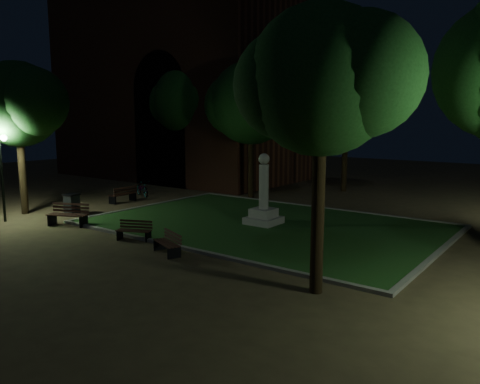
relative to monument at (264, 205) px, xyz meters
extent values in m
plane|color=#4E4128|center=(0.00, -2.00, -0.96)|extent=(80.00, 80.00, 0.00)
cube|color=#25511D|center=(0.00, 0.00, -0.92)|extent=(15.00, 10.00, 0.08)
cube|color=slate|center=(0.00, -5.10, -0.90)|extent=(15.40, 0.20, 0.12)
cube|color=slate|center=(0.00, 5.10, -0.90)|extent=(15.40, 0.20, 0.12)
cube|color=slate|center=(-7.60, 0.00, -0.90)|extent=(0.20, 10.00, 0.12)
cube|color=slate|center=(7.60, 0.00, -0.90)|extent=(0.20, 10.00, 0.12)
cube|color=#9A978D|center=(0.00, 0.00, -0.73)|extent=(1.40, 1.40, 0.30)
cube|color=#9A978D|center=(0.00, 0.00, -0.38)|extent=(1.00, 1.00, 0.40)
cylinder|color=#9A978D|center=(0.00, 0.00, 0.82)|extent=(0.44, 0.44, 2.00)
sphere|color=#9A978D|center=(0.00, 0.00, 2.07)|extent=(0.50, 0.50, 0.50)
cube|color=#4E291A|center=(-16.00, 12.00, 6.54)|extent=(20.00, 12.00, 15.00)
cube|color=black|center=(-13.00, 7.50, 2.54)|extent=(5.00, 3.00, 7.00)
cylinder|color=black|center=(-13.00, 7.50, 6.04)|extent=(5.00, 3.00, 5.00)
plane|color=orange|center=(-13.00, 8.70, 2.54)|extent=(6.30, 0.00, 6.30)
cylinder|color=black|center=(-11.26, -5.09, 1.16)|extent=(0.36, 0.36, 4.24)
sphere|color=#194618|center=(-11.26, -5.09, 4.55)|extent=(4.23, 4.23, 4.23)
sphere|color=#194618|center=(-10.20, -4.89, 4.65)|extent=(3.38, 3.38, 3.38)
sphere|color=#194618|center=(-12.10, -5.39, 4.45)|extent=(3.17, 3.17, 3.17)
cylinder|color=black|center=(-4.71, 5.63, 1.17)|extent=(0.36, 0.36, 4.25)
sphere|color=#194618|center=(-4.71, 5.63, 4.77)|extent=(4.94, 4.94, 4.94)
sphere|color=#194618|center=(-3.48, 5.83, 4.87)|extent=(3.95, 3.95, 3.95)
sphere|color=#194618|center=(-5.70, 5.33, 4.67)|extent=(3.71, 3.71, 3.71)
cylinder|color=black|center=(5.81, -6.02, 1.34)|extent=(0.36, 0.36, 4.59)
sphere|color=#194618|center=(5.81, -6.02, 4.83)|extent=(4.00, 4.00, 4.00)
sphere|color=#194618|center=(6.81, -5.82, 4.93)|extent=(3.20, 3.20, 3.20)
sphere|color=#194618|center=(5.01, -6.32, 4.73)|extent=(3.00, 3.00, 3.00)
cylinder|color=black|center=(-11.44, 7.66, 1.25)|extent=(0.36, 0.36, 4.41)
sphere|color=#194618|center=(-11.44, 7.66, 5.05)|extent=(5.31, 5.31, 5.31)
sphere|color=#194618|center=(-10.12, 7.86, 5.15)|extent=(4.25, 4.25, 4.25)
sphere|color=#194618|center=(-12.50, 7.36, 4.95)|extent=(3.98, 3.98, 3.98)
cylinder|color=black|center=(-1.37, 11.66, 1.22)|extent=(0.36, 0.36, 4.36)
sphere|color=#194618|center=(-1.37, 11.66, 4.65)|extent=(4.17, 4.17, 4.17)
sphere|color=#194618|center=(-0.33, 11.86, 4.75)|extent=(3.34, 3.34, 3.34)
sphere|color=#194618|center=(-2.21, 11.36, 4.55)|extent=(3.13, 3.13, 3.13)
cylinder|color=black|center=(-10.22, -6.64, 1.01)|extent=(0.12, 0.12, 3.94)
sphere|color=#D8FFD8|center=(-9.77, -6.64, 2.99)|extent=(0.28, 0.28, 0.28)
cylinder|color=black|center=(-11.20, 8.29, 1.30)|extent=(0.12, 0.12, 4.52)
cylinder|color=black|center=(-11.20, 8.29, 3.56)|extent=(0.90, 0.08, 0.08)
sphere|color=#D8FFD8|center=(-11.65, 8.29, 3.56)|extent=(0.28, 0.28, 0.28)
sphere|color=#D8FFD8|center=(-10.75, 8.29, 3.56)|extent=(0.28, 0.28, 0.28)
cube|color=black|center=(-3.24, -5.54, -0.76)|extent=(0.25, 0.46, 0.39)
cube|color=black|center=(-2.12, -5.03, -0.76)|extent=(0.25, 0.46, 0.39)
cube|color=#361D15|center=(-2.60, -5.46, -0.56)|extent=(1.31, 0.65, 0.04)
cube|color=#361D15|center=(-2.65, -5.35, -0.56)|extent=(1.31, 0.65, 0.04)
cube|color=#361D15|center=(-2.70, -5.23, -0.56)|extent=(1.31, 0.65, 0.04)
cube|color=#361D15|center=(-2.75, -5.12, -0.56)|extent=(1.31, 0.65, 0.04)
cube|color=#361D15|center=(-2.78, -5.08, -0.47)|extent=(1.30, 0.62, 0.08)
cube|color=#361D15|center=(-2.78, -5.08, -0.35)|extent=(1.30, 0.62, 0.08)
cube|color=#361D15|center=(-2.78, -5.08, -0.23)|extent=(1.30, 0.62, 0.08)
cube|color=black|center=(-0.82, -5.64, -0.76)|extent=(0.23, 0.48, 0.40)
cube|color=black|center=(0.36, -6.10, -0.76)|extent=(0.23, 0.48, 0.40)
cube|color=#361D15|center=(-0.30, -6.05, -0.55)|extent=(1.38, 0.60, 0.04)
cube|color=#361D15|center=(-0.25, -5.94, -0.55)|extent=(1.38, 0.60, 0.04)
cube|color=#361D15|center=(-0.21, -5.82, -0.55)|extent=(1.38, 0.60, 0.04)
cube|color=#361D15|center=(-0.16, -5.70, -0.55)|extent=(1.38, 0.60, 0.04)
cube|color=#361D15|center=(-0.14, -5.65, -0.46)|extent=(1.37, 0.58, 0.09)
cube|color=#361D15|center=(-0.14, -5.65, -0.33)|extent=(1.37, 0.58, 0.09)
cube|color=#361D15|center=(-0.14, -5.65, -0.21)|extent=(1.37, 0.58, 0.09)
cube|color=black|center=(-7.78, -5.71, -0.71)|extent=(0.32, 0.60, 0.50)
cube|color=black|center=(-6.33, -5.06, -0.71)|extent=(0.32, 0.60, 0.50)
cube|color=#361D15|center=(-6.95, -5.61, -0.44)|extent=(1.71, 0.84, 0.05)
cube|color=#361D15|center=(-7.02, -5.47, -0.44)|extent=(1.71, 0.84, 0.05)
cube|color=#361D15|center=(-7.08, -5.32, -0.44)|extent=(1.71, 0.84, 0.05)
cube|color=#361D15|center=(-7.15, -5.18, -0.44)|extent=(1.71, 0.84, 0.05)
cube|color=#361D15|center=(-7.18, -5.11, -0.33)|extent=(1.69, 0.81, 0.11)
cube|color=#361D15|center=(-7.18, -5.11, -0.17)|extent=(1.69, 0.81, 0.11)
cube|color=#361D15|center=(-7.18, -5.11, -0.01)|extent=(1.69, 0.81, 0.11)
cube|color=black|center=(-9.85, 0.76, -0.72)|extent=(0.58, 0.07, 0.47)
cube|color=black|center=(-9.83, -0.73, -0.72)|extent=(0.58, 0.07, 0.47)
cube|color=#361D15|center=(-10.07, 0.01, -0.48)|extent=(0.12, 1.70, 0.04)
cube|color=#361D15|center=(-9.92, 0.01, -0.48)|extent=(0.12, 1.70, 0.04)
cube|color=#361D15|center=(-9.78, 0.01, -0.48)|extent=(0.12, 1.70, 0.04)
cube|color=#361D15|center=(-9.63, 0.02, -0.48)|extent=(0.12, 1.70, 0.04)
cube|color=#361D15|center=(-9.56, 0.02, -0.37)|extent=(0.09, 1.70, 0.10)
cube|color=#361D15|center=(-9.56, 0.02, -0.22)|extent=(0.09, 1.70, 0.10)
cube|color=#361D15|center=(-9.56, 0.02, -0.08)|extent=(0.09, 1.70, 0.10)
cube|color=black|center=(-8.95, -3.90, -0.45)|extent=(0.64, 0.64, 1.02)
cube|color=black|center=(-8.95, -3.90, 0.10)|extent=(0.72, 0.72, 0.07)
imported|color=black|center=(-10.63, 2.21, -0.47)|extent=(1.97, 1.28, 0.98)
camera|label=1|loc=(11.58, -17.30, 3.85)|focal=35.00mm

